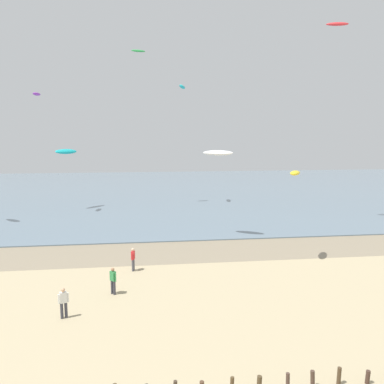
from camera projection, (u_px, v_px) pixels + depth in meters
name	position (u px, v px, depth m)	size (l,w,h in m)	color
wet_sand_strip	(132.00, 254.00, 32.96)	(120.00, 6.40, 0.01)	gray
sea	(137.00, 190.00, 70.46)	(160.00, 70.00, 0.10)	slate
person_by_waterline	(113.00, 280.00, 24.44)	(0.43, 0.43, 1.71)	#383842
person_right_flank	(133.00, 259.00, 28.69)	(0.29, 0.56, 1.71)	#4C4C56
person_trailing_behind	(64.00, 302.00, 21.23)	(0.54, 0.33, 1.71)	#383842
kite_aloft_0	(182.00, 87.00, 53.26)	(2.55, 0.82, 0.41)	#19B2B7
kite_aloft_1	(138.00, 51.00, 51.56)	(1.89, 0.60, 0.30)	green
kite_aloft_2	(66.00, 151.00, 51.29)	(3.26, 1.04, 0.52)	#19B2B7
kite_aloft_3	(295.00, 173.00, 29.96)	(2.12, 0.68, 0.34)	yellow
kite_aloft_4	(37.00, 94.00, 46.56)	(2.04, 0.65, 0.33)	purple
kite_aloft_5	(218.00, 153.00, 36.81)	(2.98, 0.95, 0.48)	white
kite_aloft_7	(337.00, 24.00, 41.04)	(2.31, 0.74, 0.37)	red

